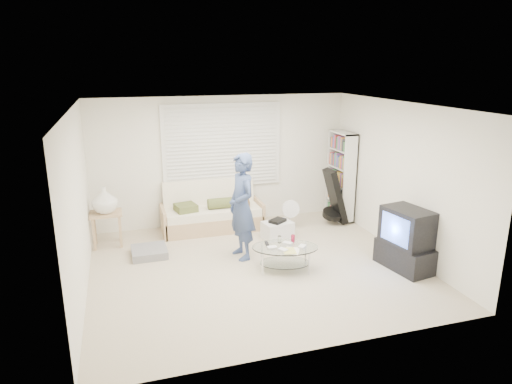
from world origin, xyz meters
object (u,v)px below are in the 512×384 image
object	(u,v)px
coffee_table	(285,251)
futon_sofa	(212,214)
tv_unit	(406,240)
bookshelf	(341,176)

from	to	relation	value
coffee_table	futon_sofa	bearing A→B (deg)	108.97
tv_unit	futon_sofa	bearing A→B (deg)	134.22
bookshelf	tv_unit	world-z (taller)	bookshelf
futon_sofa	tv_unit	world-z (taller)	tv_unit
futon_sofa	bookshelf	xyz separation A→B (m)	(2.63, -0.13, 0.59)
futon_sofa	coffee_table	bearing A→B (deg)	-71.03
futon_sofa	coffee_table	world-z (taller)	futon_sofa
bookshelf	coffee_table	xyz separation A→B (m)	(-1.92, -1.95, -0.59)
futon_sofa	coffee_table	distance (m)	2.21
futon_sofa	bookshelf	distance (m)	2.70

